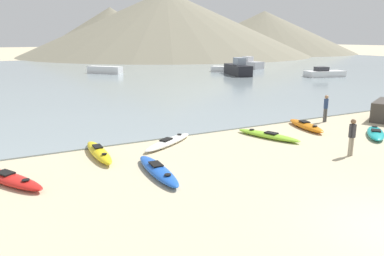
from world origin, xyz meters
TOP-DOWN VIEW (x-y plane):
  - bay_water at (0.00, 45.99)m, footprint 160.00×70.00m
  - far_hill_left at (19.53, 93.38)m, footprint 40.44×40.44m
  - far_hill_midleft at (33.87, 90.13)m, footprint 76.01×76.01m
  - far_hill_midright at (66.34, 89.57)m, footprint 54.80×54.80m
  - kayak_on_sand_0 at (2.72, 8.84)m, footprint 1.76×3.43m
  - kayak_on_sand_1 at (5.69, 9.38)m, footprint 1.37×3.11m
  - kayak_on_sand_2 at (-2.05, 9.99)m, footprint 3.23×2.32m
  - kayak_on_sand_3 at (-8.63, 8.33)m, footprint 2.30×3.37m
  - kayak_on_sand_4 at (-5.25, 9.80)m, footprint 0.63×3.35m
  - kayak_on_sand_5 at (7.58, 6.61)m, footprint 2.68×2.45m
  - kayak_on_sand_6 at (-3.93, 6.75)m, footprint 0.82×3.51m
  - person_near_foreground at (3.88, 5.04)m, footprint 0.31×0.22m
  - person_near_waterline at (7.82, 10.07)m, footprint 0.32×0.28m
  - moored_boat_0 at (20.39, 38.84)m, footprint 4.64×4.82m
  - moored_boat_1 at (26.92, 28.01)m, footprint 5.10×2.94m
  - moored_boat_2 at (18.82, 34.66)m, footprint 3.37×6.22m
  - moored_boat_3 at (26.12, 42.07)m, footprint 3.09×4.31m
  - moored_boat_4 at (4.48, 44.71)m, footprint 4.10×4.42m

SIDE VIEW (x-z plane):
  - bay_water at x=0.00m, z-range 0.00..0.06m
  - kayak_on_sand_0 at x=2.72m, z-range -0.02..0.28m
  - kayak_on_sand_2 at x=-2.05m, z-range -0.02..0.30m
  - kayak_on_sand_3 at x=-8.63m, z-range -0.02..0.34m
  - kayak_on_sand_5 at x=7.58m, z-range -0.02..0.34m
  - kayak_on_sand_6 at x=-3.93m, z-range -0.02..0.34m
  - kayak_on_sand_1 at x=5.69m, z-range -0.02..0.36m
  - kayak_on_sand_4 at x=-5.25m, z-range -0.02..0.38m
  - moored_boat_0 at x=20.39m, z-range 0.06..0.80m
  - moored_boat_1 at x=26.92m, z-range -0.12..1.08m
  - moored_boat_4 at x=4.48m, z-range 0.06..1.00m
  - moored_boat_3 at x=26.12m, z-range -0.21..1.61m
  - moored_boat_2 at x=18.82m, z-range -0.27..1.94m
  - person_near_foreground at x=3.88m, z-range 0.11..1.66m
  - person_near_waterline at x=7.82m, z-range 0.11..1.68m
  - far_hill_left at x=19.53m, z-range 0.00..12.26m
  - far_hill_midright at x=66.34m, z-range 0.00..12.52m
  - far_hill_midleft at x=33.87m, z-range 0.00..16.76m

